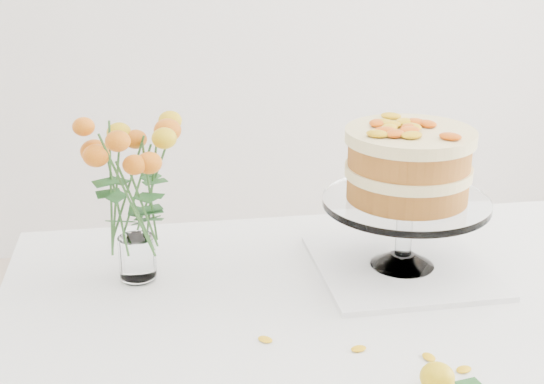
# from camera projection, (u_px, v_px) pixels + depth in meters

# --- Properties ---
(table) EXTENTS (1.43, 0.93, 0.76)m
(table) POSITION_uv_depth(u_px,v_px,m) (408.00, 354.00, 1.32)
(table) COLOR tan
(table) RESTS_ON ground
(napkin) EXTENTS (0.33, 0.33, 0.01)m
(napkin) POSITION_uv_depth(u_px,v_px,m) (402.00, 267.00, 1.45)
(napkin) COLOR white
(napkin) RESTS_ON table
(cake_stand) EXTENTS (0.31, 0.31, 0.28)m
(cake_stand) POSITION_uv_depth(u_px,v_px,m) (408.00, 172.00, 1.38)
(cake_stand) COLOR white
(cake_stand) RESTS_ON napkin
(rose_vase) EXTENTS (0.28, 0.28, 0.34)m
(rose_vase) POSITION_uv_depth(u_px,v_px,m) (132.00, 178.00, 1.34)
(rose_vase) COLOR white
(rose_vase) RESTS_ON table
(loose_rose_near) EXTENTS (0.09, 0.05, 0.04)m
(loose_rose_near) POSITION_uv_depth(u_px,v_px,m) (437.00, 377.00, 1.08)
(loose_rose_near) COLOR yellow
(loose_rose_near) RESTS_ON table
(stray_petal_a) EXTENTS (0.03, 0.02, 0.00)m
(stray_petal_a) POSITION_uv_depth(u_px,v_px,m) (359.00, 349.00, 1.18)
(stray_petal_a) COLOR #EDAE0F
(stray_petal_a) RESTS_ON table
(stray_petal_b) EXTENTS (0.03, 0.02, 0.00)m
(stray_petal_b) POSITION_uv_depth(u_px,v_px,m) (429.00, 357.00, 1.16)
(stray_petal_b) COLOR #EDAE0F
(stray_petal_b) RESTS_ON table
(stray_petal_c) EXTENTS (0.03, 0.02, 0.00)m
(stray_petal_c) POSITION_uv_depth(u_px,v_px,m) (464.00, 370.00, 1.13)
(stray_petal_c) COLOR #EDAE0F
(stray_petal_c) RESTS_ON table
(stray_petal_d) EXTENTS (0.03, 0.02, 0.00)m
(stray_petal_d) POSITION_uv_depth(u_px,v_px,m) (265.00, 340.00, 1.21)
(stray_petal_d) COLOR #EDAE0F
(stray_petal_d) RESTS_ON table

